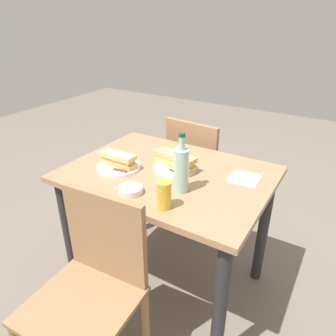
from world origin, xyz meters
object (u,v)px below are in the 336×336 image
Objects in this scene: plate_far at (175,167)px; olive_bowl at (131,190)px; plate_near at (119,167)px; baguette_sandwich_far at (175,160)px; chair_far at (94,283)px; chair_near at (198,169)px; beer_glass at (164,195)px; dining_table at (168,194)px; knife_near at (114,169)px; knife_far at (170,170)px; water_bottle at (181,169)px; baguette_sandwich_near at (118,160)px.

olive_bowl is (0.05, 0.32, 0.01)m from plate_far.
plate_near is 0.96× the size of baguette_sandwich_far.
chair_far is 1.00× the size of chair_near.
plate_far is 1.87× the size of beer_glass.
plate_near is at bearing 22.68° from dining_table.
knife_near is at bearing -62.11° from chair_far.
beer_glass reaches higher than knife_far.
water_bottle reaches higher than olive_bowl.
plate_near is 0.30m from baguette_sandwich_far.
chair_near reaches higher than baguette_sandwich_far.
knife_near is at bearing 101.87° from plate_near.
knife_near is (0.22, -0.42, 0.28)m from chair_far.
chair_far reaches higher than plate_far.
water_bottle is (-0.39, 0.03, 0.06)m from baguette_sandwich_near.
baguette_sandwich_near is at bearing 22.68° from dining_table.
chair_near is 0.60m from plate_far.
dining_table is 0.32m from baguette_sandwich_near.
baguette_sandwich_far reaches higher than olive_bowl.
baguette_sandwich_far is at bearing 102.96° from chair_near.
plate_near is at bearing -4.89° from water_bottle.
knife_near reaches higher than plate_near.
plate_far is at bearing -140.54° from knife_near.
plate_far is 0.82× the size of water_bottle.
baguette_sandwich_far is (-0.12, 0.52, 0.31)m from chair_near.
chair_far is 0.63m from knife_far.
chair_near is at bearing -73.01° from beer_glass.
knife_near is 0.65× the size of water_bottle.
water_bottle reaches higher than chair_near.
knife_far is (-0.02, 0.01, 0.15)m from dining_table.
knife_far is 0.21m from water_bottle.
chair_near is 3.77× the size of plate_far.
knife_near reaches higher than plate_far.
plate_far reaches higher than dining_table.
dining_table is 4.45× the size of plate_far.
beer_glass reaches higher than olive_bowl.
plate_near is 1.36× the size of knife_far.
baguette_sandwich_far is 0.37m from beer_glass.
dining_table is 0.30m from plate_near.
water_bottle is 2.57× the size of olive_bowl.
dining_table is at bearing 100.50° from chair_near.
baguette_sandwich_near is 1.79× the size of olive_bowl.
knife_far is at bearing 160.01° from dining_table.
chair_far reaches higher than knife_near.
plate_near is 0.29m from plate_far.
chair_far and chair_near have the same top height.
water_bottle reaches higher than baguette_sandwich_far.
knife_far is 1.56× the size of olive_bowl.
chair_far is 0.61m from baguette_sandwich_near.
baguette_sandwich_far reaches higher than plate_far.
chair_far is at bearing 116.34° from baguette_sandwich_near.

